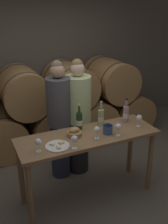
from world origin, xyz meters
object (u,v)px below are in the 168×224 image
object	(u,v)px
wine_glass_center	(97,130)
bread_basket	(74,133)
wine_glass_right	(118,127)
person_left	(59,121)
wine_bottle_red	(79,121)
wine_glass_far_right	(139,118)
wine_bottle_white	(101,117)
person_right	(78,118)
wine_glass_left	(74,139)
wine_glass_far_left	(38,142)
blue_crock	(108,129)
tasting_table	(88,145)
cheese_plate	(57,146)
wine_bottle_rose	(126,114)

from	to	relation	value
wine_glass_center	bread_basket	bearing A→B (deg)	141.07
wine_glass_center	wine_glass_right	world-z (taller)	same
person_left	wine_bottle_red	xyz separation A→B (m)	(0.12, -0.41, 0.14)
wine_glass_far_right	wine_bottle_white	bearing A→B (deg)	151.37
wine_glass_center	wine_glass_far_right	distance (m)	0.64
person_right	wine_bottle_red	distance (m)	0.46
wine_glass_left	wine_bottle_white	bearing A→B (deg)	36.58
bread_basket	wine_glass_far_right	distance (m)	0.85
wine_bottle_white	wine_glass_far_left	bearing A→B (deg)	-161.94
person_right	wine_glass_right	size ratio (longest dim) A/B	11.00
blue_crock	wine_glass_right	size ratio (longest dim) A/B	0.82
person_right	tasting_table	bearing A→B (deg)	-102.39
wine_bottle_white	cheese_plate	world-z (taller)	wine_bottle_white
wine_bottle_white	wine_glass_far_right	distance (m)	0.48
wine_glass_far_left	wine_glass_right	distance (m)	0.95
tasting_table	person_left	size ratio (longest dim) A/B	1.01
wine_glass_left	person_left	bearing A→B (deg)	81.54
wine_bottle_red	wine_glass_center	bearing A→B (deg)	-74.48
person_left	wine_bottle_red	size ratio (longest dim) A/B	5.05
cheese_plate	wine_glass_far_left	bearing A→B (deg)	-177.61
wine_glass_right	person_left	bearing A→B (deg)	121.70
person_right	blue_crock	size ratio (longest dim) A/B	13.45
wine_bottle_white	wine_glass_right	distance (m)	0.34
wine_bottle_red	wine_glass_far_left	distance (m)	0.67
person_right	wine_glass_far_left	bearing A→B (deg)	-137.31
wine_bottle_white	cheese_plate	distance (m)	0.75
person_left	tasting_table	bearing A→B (deg)	-75.76
person_left	wine_glass_left	size ratio (longest dim) A/B	11.04
wine_bottle_red	wine_bottle_rose	world-z (taller)	wine_bottle_red
wine_glass_left	wine_glass_right	size ratio (longest dim) A/B	1.00
wine_glass_far_right	tasting_table	bearing A→B (deg)	175.52
cheese_plate	wine_glass_left	size ratio (longest dim) A/B	1.75
wine_glass_center	wine_glass_far_right	xyz separation A→B (m)	(0.63, 0.07, 0.00)
person_left	wine_bottle_white	world-z (taller)	person_left
wine_glass_far_left	wine_glass_center	bearing A→B (deg)	-0.46
wine_glass_center	wine_glass_far_right	bearing A→B (deg)	6.22
tasting_table	wine_bottle_white	bearing A→B (deg)	33.56
tasting_table	wine_glass_far_right	distance (m)	0.73
tasting_table	wine_glass_center	bearing A→B (deg)	-67.21
wine_bottle_white	wine_glass_right	size ratio (longest dim) A/B	2.11
wine_bottle_red	wine_glass_right	size ratio (longest dim) A/B	2.19
person_left	wine_glass_center	size ratio (longest dim) A/B	11.04
wine_glass_left	person_right	bearing A→B (deg)	63.76
wine_bottle_rose	wine_glass_far_left	distance (m)	1.27
wine_bottle_red	wine_glass_far_right	bearing A→B (deg)	-18.05
tasting_table	wine_glass_left	world-z (taller)	wine_glass_left
wine_bottle_rose	cheese_plate	distance (m)	1.06
tasting_table	wine_glass_right	xyz separation A→B (m)	(0.31, -0.16, 0.25)
wine_glass_center	wine_bottle_white	bearing A→B (deg)	54.45
bread_basket	cheese_plate	world-z (taller)	bread_basket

